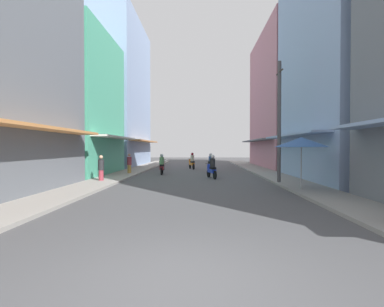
% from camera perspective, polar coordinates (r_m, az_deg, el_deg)
% --- Properties ---
extents(ground_plane, '(85.82, 85.82, 0.00)m').
position_cam_1_polar(ground_plane, '(19.92, 0.90, -4.71)').
color(ground_plane, '#4C4C4F').
extents(sidewalk_left, '(2.09, 47.01, 0.12)m').
position_cam_1_polar(sidewalk_left, '(20.72, -14.36, -4.36)').
color(sidewalk_left, '#9E9991').
rests_on(sidewalk_left, ground).
extents(sidewalk_right, '(2.09, 47.01, 0.12)m').
position_cam_1_polar(sidewalk_right, '(20.57, 16.27, -4.41)').
color(sidewalk_right, gray).
rests_on(sidewalk_right, ground).
extents(building_left_mid, '(7.05, 8.35, 10.46)m').
position_cam_1_polar(building_left_mid, '(23.67, -22.93, 8.79)').
color(building_left_mid, '#4CB28C').
rests_on(building_left_mid, ground).
extents(building_left_far, '(7.05, 12.40, 16.22)m').
position_cam_1_polar(building_left_far, '(34.63, -14.96, 11.16)').
color(building_left_far, '#8CA5CC').
rests_on(building_left_far, ground).
extents(building_right_mid, '(7.05, 10.48, 14.37)m').
position_cam_1_polar(building_right_mid, '(21.21, 28.40, 15.05)').
color(building_right_mid, '#8CA5CC').
rests_on(building_right_mid, ground).
extents(building_right_far, '(7.05, 12.86, 13.82)m').
position_cam_1_polar(building_right_far, '(32.21, 18.57, 9.75)').
color(building_right_far, '#B7727F').
rests_on(building_right_far, ground).
extents(motorbike_maroon, '(0.55, 1.81, 1.58)m').
position_cam_1_polar(motorbike_maroon, '(22.35, -5.92, -2.28)').
color(motorbike_maroon, black).
rests_on(motorbike_maroon, ground).
extents(motorbike_black, '(0.56, 1.80, 1.58)m').
position_cam_1_polar(motorbike_black, '(24.21, 3.63, -2.02)').
color(motorbike_black, black).
rests_on(motorbike_black, ground).
extents(motorbike_orange, '(0.72, 1.75, 1.58)m').
position_cam_1_polar(motorbike_orange, '(27.73, -0.04, -1.63)').
color(motorbike_orange, black).
rests_on(motorbike_orange, ground).
extents(motorbike_silver, '(0.77, 1.73, 0.96)m').
position_cam_1_polar(motorbike_silver, '(27.53, -5.89, -2.07)').
color(motorbike_silver, black).
rests_on(motorbike_silver, ground).
extents(motorbike_blue, '(0.72, 1.75, 1.58)m').
position_cam_1_polar(motorbike_blue, '(19.30, 3.89, -2.80)').
color(motorbike_blue, black).
rests_on(motorbike_blue, ground).
extents(pedestrian_crossing, '(0.34, 0.34, 1.59)m').
position_cam_1_polar(pedestrian_crossing, '(17.75, -17.40, -2.90)').
color(pedestrian_crossing, '#99333F').
rests_on(pedestrian_crossing, ground).
extents(pedestrian_foreground, '(0.34, 0.34, 1.60)m').
position_cam_1_polar(pedestrian_foreground, '(22.58, -12.20, -2.03)').
color(pedestrian_foreground, '#BF8C3F').
rests_on(pedestrian_foreground, ground).
extents(vendor_umbrella, '(2.40, 2.40, 2.50)m').
position_cam_1_polar(vendor_umbrella, '(14.16, 20.65, 2.09)').
color(vendor_umbrella, '#99999E').
rests_on(vendor_umbrella, ground).
extents(utility_pole, '(0.20, 1.20, 6.81)m').
position_cam_1_polar(utility_pole, '(16.91, 16.74, 6.03)').
color(utility_pole, '#4C4C4F').
rests_on(utility_pole, ground).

